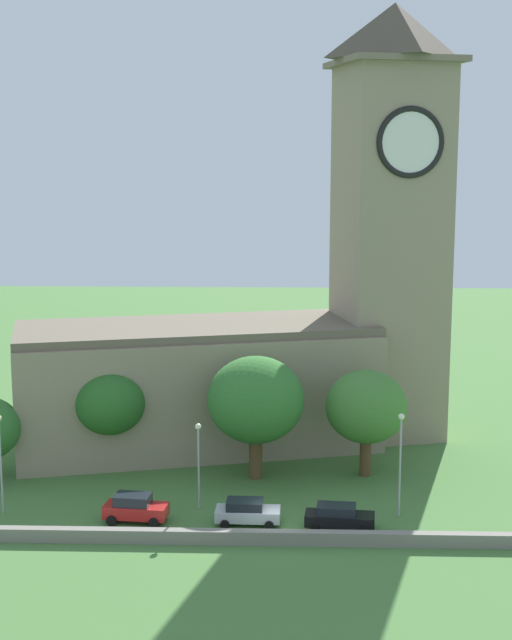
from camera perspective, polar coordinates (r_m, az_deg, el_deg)
ground_plane at (r=77.57m, az=1.18°, el=-8.41°), size 200.00×200.00×0.00m
church at (r=79.94m, az=1.45°, el=0.29°), size 38.23×19.24×37.00m
quay_barrier at (r=61.30m, az=0.98°, el=-13.12°), size 41.61×0.70×0.91m
car_red at (r=65.11m, az=-7.38°, el=-11.29°), size 4.44×2.50×1.91m
car_silver at (r=64.28m, az=-0.55°, el=-11.61°), size 4.40×2.26×1.66m
car_black at (r=63.67m, az=5.07°, el=-11.86°), size 4.75×2.38×1.67m
streetlamp_west_end at (r=67.04m, az=-15.34°, el=-7.55°), size 0.44×0.44×7.07m
streetlamp_west_mid at (r=65.75m, az=-3.53°, el=-7.99°), size 0.44×0.44×6.22m
streetlamp_central at (r=64.85m, az=8.80°, el=-7.76°), size 0.44×0.44×7.34m
tree_riverside_east at (r=73.86m, az=-8.88°, el=-5.09°), size 5.44×5.44×7.93m
tree_churchyard at (r=72.51m, az=6.74°, el=-5.29°), size 6.27×6.27×8.33m
tree_riverside_west at (r=71.25m, az=-0.02°, el=-4.91°), size 7.39×7.39×9.54m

